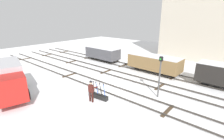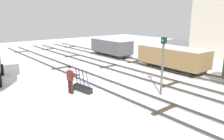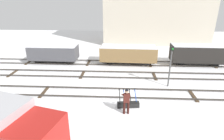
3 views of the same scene
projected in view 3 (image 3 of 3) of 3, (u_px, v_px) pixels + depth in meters
ground_plane at (117, 94)px, 14.58m from camera, size 60.00×60.00×0.00m
track_main_line at (117, 93)px, 14.54m from camera, size 44.00×1.94×0.18m
track_siding_near at (118, 75)px, 17.99m from camera, size 44.00×1.94×0.18m
track_siding_far at (119, 63)px, 21.25m from camera, size 44.00×1.94×0.18m
switch_lever_frame at (128, 104)px, 12.75m from camera, size 1.55×0.55×1.45m
rail_worker at (126, 100)px, 11.79m from camera, size 0.59×0.74×1.80m
signal_post at (171, 62)px, 15.07m from camera, size 0.24×0.32×3.50m
apartment_building at (157, 2)px, 29.62m from camera, size 17.09×6.67×12.96m
freight_car_far_end at (54, 53)px, 21.21m from camera, size 5.46×2.15×2.06m
freight_car_back_track at (128, 54)px, 20.79m from camera, size 6.28×2.45×2.08m
freight_car_near_switch at (198, 54)px, 20.39m from camera, size 5.83×2.13×2.29m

